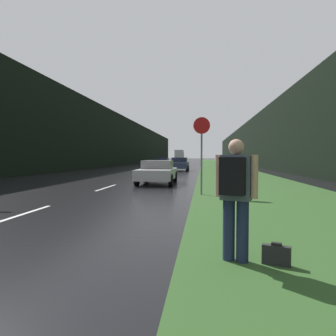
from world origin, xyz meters
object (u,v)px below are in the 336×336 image
suitcase (276,256)px  car_passing_far (179,164)px  car_oncoming (164,162)px  stop_sign (202,148)px  delivery_truck (179,156)px  car_passing_near (157,172)px  hitchhiker_with_backpack (235,192)px

suitcase → car_passing_far: 28.54m
suitcase → car_oncoming: bearing=119.1°
stop_sign → suitcase: stop_sign is taller
delivery_truck → stop_sign: bearing=-84.9°
car_passing_near → delivery_truck: bearing=-86.5°
hitchhiker_with_backpack → car_passing_far: 28.40m
hitchhiker_with_backpack → suitcase: hitchhiker_with_backpack is taller
hitchhiker_with_backpack → delivery_truck: bearing=114.8°
hitchhiker_with_backpack → suitcase: 1.03m
hitchhiker_with_backpack → suitcase: size_ratio=4.51×
stop_sign → car_oncoming: stop_sign is taller
suitcase → car_passing_near: size_ratio=0.10×
car_passing_near → car_oncoming: 35.99m
stop_sign → hitchhiker_with_backpack: stop_sign is taller
stop_sign → delivery_truck: 76.30m
stop_sign → car_passing_near: bearing=117.7°
stop_sign → car_passing_far: bearing=96.9°
suitcase → car_passing_far: car_passing_far is taller
car_passing_far → delivery_truck: bearing=-85.5°
car_passing_near → car_passing_far: (-0.00, 15.94, 0.05)m
hitchhiker_with_backpack → car_oncoming: (-7.33, 48.03, -0.33)m
suitcase → hitchhiker_with_backpack: bearing=-167.4°
car_passing_far → suitcase: bearing=97.2°
suitcase → car_passing_far: size_ratio=0.08×
car_oncoming → delivery_truck: delivery_truck is taller
suitcase → car_oncoming: size_ratio=0.09×
car_passing_near → car_passing_far: bearing=-90.0°
car_oncoming → suitcase: bearing=-80.7°
delivery_truck → suitcase: bearing=-84.6°
hitchhiker_with_backpack → car_passing_near: (-3.00, 12.30, -0.35)m
stop_sign → car_passing_far: 20.86m
car_oncoming → delivery_truck: (-0.00, 35.53, 1.13)m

